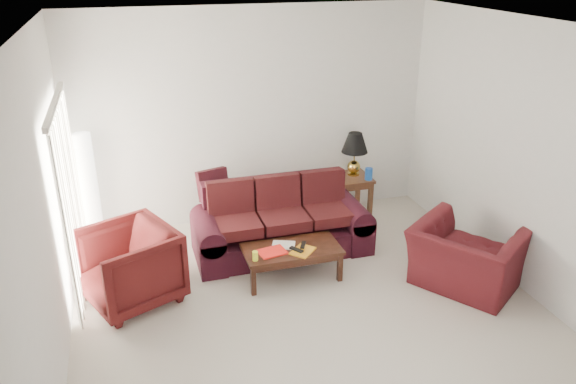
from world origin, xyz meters
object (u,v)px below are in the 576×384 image
object	(u,v)px
end_table	(350,196)
armchair_left	(129,266)
armchair_right	(466,257)
coffee_table	(292,262)
floor_lamp	(90,191)
sofa	(282,220)

from	to	relation	value
end_table	armchair_left	world-z (taller)	armchair_left
armchair_right	coffee_table	distance (m)	2.03
end_table	armchair_right	size ratio (longest dim) A/B	0.53
floor_lamp	armchair_left	distance (m)	1.56
end_table	coffee_table	size ratio (longest dim) A/B	0.53
sofa	coffee_table	distance (m)	0.70
coffee_table	armchair_left	bearing A→B (deg)	-166.51
floor_lamp	armchair_right	size ratio (longest dim) A/B	1.37
floor_lamp	armchair_right	world-z (taller)	floor_lamp
coffee_table	sofa	bearing A→B (deg)	99.22
sofa	floor_lamp	distance (m)	2.50
sofa	end_table	size ratio (longest dim) A/B	3.69
floor_lamp	coffee_table	xyz separation A→B (m)	(2.26, -1.51, -0.59)
end_table	coffee_table	world-z (taller)	end_table
sofa	floor_lamp	size ratio (longest dim) A/B	1.42
end_table	armchair_right	bearing A→B (deg)	-76.07
sofa	armchair_right	size ratio (longest dim) A/B	1.95
sofa	armchair_right	xyz separation A→B (m)	(1.81, -1.39, -0.08)
armchair_left	sofa	bearing A→B (deg)	83.85
armchair_left	coffee_table	distance (m)	1.87
sofa	floor_lamp	bearing A→B (deg)	159.38
floor_lamp	coffee_table	bearing A→B (deg)	-33.81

